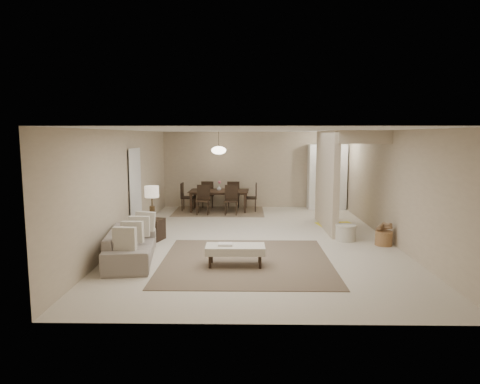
{
  "coord_description": "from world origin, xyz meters",
  "views": [
    {
      "loc": [
        -0.24,
        -9.67,
        2.39
      ],
      "look_at": [
        -0.4,
        0.39,
        1.05
      ],
      "focal_mm": 32.0,
      "sensor_mm": 36.0,
      "label": 1
    }
  ],
  "objects_px": {
    "pantry_cabinet": "(327,177)",
    "ottoman_bench": "(235,250)",
    "round_pouf": "(346,233)",
    "dining_table": "(219,201)",
    "wicker_basket": "(384,238)",
    "sofa": "(131,245)",
    "side_table": "(153,229)"
  },
  "relations": [
    {
      "from": "round_pouf",
      "to": "dining_table",
      "type": "distance_m",
      "value": 4.93
    },
    {
      "from": "ottoman_bench",
      "to": "side_table",
      "type": "xyz_separation_m",
      "value": [
        -1.95,
        1.95,
        -0.07
      ]
    },
    {
      "from": "wicker_basket",
      "to": "dining_table",
      "type": "height_order",
      "value": "dining_table"
    },
    {
      "from": "pantry_cabinet",
      "to": "side_table",
      "type": "xyz_separation_m",
      "value": [
        -4.75,
        -4.26,
        -0.81
      ]
    },
    {
      "from": "sofa",
      "to": "dining_table",
      "type": "distance_m",
      "value": 5.62
    },
    {
      "from": "sofa",
      "to": "wicker_basket",
      "type": "relative_size",
      "value": 5.63
    },
    {
      "from": "ottoman_bench",
      "to": "round_pouf",
      "type": "relative_size",
      "value": 2.34
    },
    {
      "from": "pantry_cabinet",
      "to": "ottoman_bench",
      "type": "bearing_deg",
      "value": -114.3
    },
    {
      "from": "sofa",
      "to": "wicker_basket",
      "type": "xyz_separation_m",
      "value": [
        5.2,
        1.24,
        -0.15
      ]
    },
    {
      "from": "ottoman_bench",
      "to": "wicker_basket",
      "type": "xyz_separation_m",
      "value": [
        3.2,
        1.54,
        -0.15
      ]
    },
    {
      "from": "pantry_cabinet",
      "to": "wicker_basket",
      "type": "bearing_deg",
      "value": -85.1
    },
    {
      "from": "wicker_basket",
      "to": "dining_table",
      "type": "bearing_deg",
      "value": 132.6
    },
    {
      "from": "pantry_cabinet",
      "to": "sofa",
      "type": "height_order",
      "value": "pantry_cabinet"
    },
    {
      "from": "wicker_basket",
      "to": "dining_table",
      "type": "relative_size",
      "value": 0.2
    },
    {
      "from": "ottoman_bench",
      "to": "dining_table",
      "type": "xyz_separation_m",
      "value": [
        -0.67,
        5.76,
        0.02
      ]
    },
    {
      "from": "pantry_cabinet",
      "to": "dining_table",
      "type": "xyz_separation_m",
      "value": [
        -3.47,
        -0.45,
        -0.72
      ]
    },
    {
      "from": "side_table",
      "to": "wicker_basket",
      "type": "bearing_deg",
      "value": -4.5
    },
    {
      "from": "sofa",
      "to": "side_table",
      "type": "distance_m",
      "value": 1.65
    },
    {
      "from": "ottoman_bench",
      "to": "round_pouf",
      "type": "bearing_deg",
      "value": 37.83
    },
    {
      "from": "pantry_cabinet",
      "to": "wicker_basket",
      "type": "height_order",
      "value": "pantry_cabinet"
    },
    {
      "from": "pantry_cabinet",
      "to": "round_pouf",
      "type": "bearing_deg",
      "value": -94.53
    },
    {
      "from": "ottoman_bench",
      "to": "pantry_cabinet",
      "type": "bearing_deg",
      "value": 65.11
    },
    {
      "from": "ottoman_bench",
      "to": "wicker_basket",
      "type": "height_order",
      "value": "ottoman_bench"
    },
    {
      "from": "sofa",
      "to": "side_table",
      "type": "height_order",
      "value": "sofa"
    },
    {
      "from": "sofa",
      "to": "wicker_basket",
      "type": "bearing_deg",
      "value": -85.01
    },
    {
      "from": "dining_table",
      "to": "sofa",
      "type": "bearing_deg",
      "value": -102.07
    },
    {
      "from": "ottoman_bench",
      "to": "round_pouf",
      "type": "distance_m",
      "value": 3.15
    },
    {
      "from": "sofa",
      "to": "side_table",
      "type": "bearing_deg",
      "value": -10.19
    },
    {
      "from": "round_pouf",
      "to": "dining_table",
      "type": "height_order",
      "value": "dining_table"
    },
    {
      "from": "ottoman_bench",
      "to": "side_table",
      "type": "bearing_deg",
      "value": 134.38
    },
    {
      "from": "round_pouf",
      "to": "dining_table",
      "type": "xyz_separation_m",
      "value": [
        -3.14,
        3.8,
        0.15
      ]
    },
    {
      "from": "ottoman_bench",
      "to": "dining_table",
      "type": "distance_m",
      "value": 5.79
    }
  ]
}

